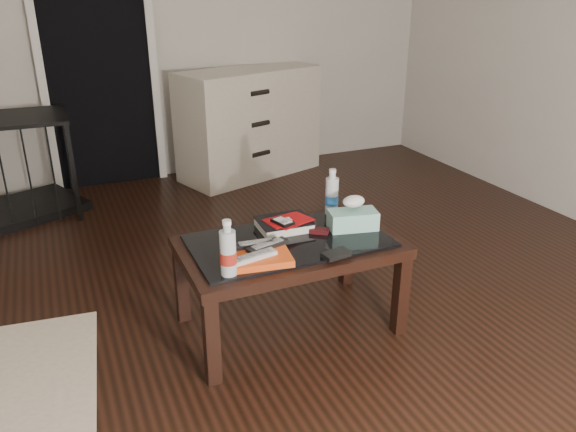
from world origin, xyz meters
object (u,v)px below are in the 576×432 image
pet_crate (9,185)px  water_bottle_right (332,192)px  dresser (249,123)px  water_bottle_left (228,248)px  tissue_box (353,220)px  coffee_table (289,252)px  textbook (284,224)px

pet_crate → water_bottle_right: (1.58, -1.87, 0.35)m
dresser → water_bottle_left: size_ratio=5.45×
pet_crate → tissue_box: 2.63m
coffee_table → dresser: dresser is taller
dresser → water_bottle_right: size_ratio=5.45×
water_bottle_right → tissue_box: size_ratio=1.03×
pet_crate → textbook: pet_crate is taller
water_bottle_left → water_bottle_right: (0.68, 0.41, 0.00)m
dresser → water_bottle_right: (-0.31, -2.10, 0.13)m
coffee_table → textbook: 0.16m
dresser → textbook: (-0.61, -2.18, 0.03)m
water_bottle_left → water_bottle_right: size_ratio=1.00×
pet_crate → water_bottle_right: size_ratio=4.47×
tissue_box → dresser: bearing=94.8°
coffee_table → water_bottle_right: size_ratio=4.20×
coffee_table → dresser: 2.39m
coffee_table → water_bottle_left: (-0.36, -0.20, 0.18)m
dresser → tissue_box: 2.32m
water_bottle_right → dresser: bearing=81.6°
water_bottle_left → water_bottle_right: 0.80m
water_bottle_right → textbook: bearing=-165.0°
pet_crate → water_bottle_left: size_ratio=4.47×
pet_crate → tissue_box: (1.59, -2.07, 0.28)m
coffee_table → tissue_box: bearing=-0.3°
pet_crate → dresser: bearing=-16.4°
coffee_table → dresser: bearing=74.6°
coffee_table → water_bottle_left: size_ratio=4.20×
coffee_table → pet_crate: bearing=121.3°
pet_crate → water_bottle_left: 2.47m
dresser → tissue_box: dresser is taller
textbook → tissue_box: size_ratio=1.09×
pet_crate → water_bottle_left: bearing=-91.7°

